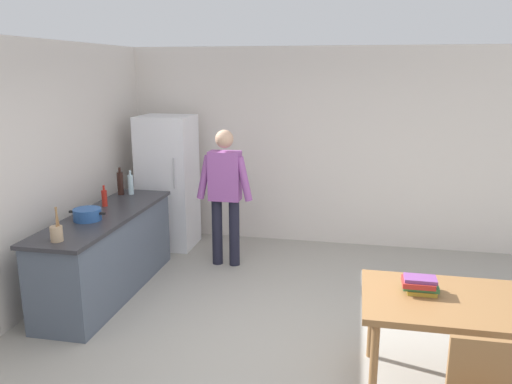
{
  "coord_description": "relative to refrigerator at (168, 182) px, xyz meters",
  "views": [
    {
      "loc": [
        0.61,
        -3.96,
        2.41
      ],
      "look_at": [
        -0.47,
        1.36,
        1.08
      ],
      "focal_mm": 35.5,
      "sensor_mm": 36.0,
      "label": 1
    }
  ],
  "objects": [
    {
      "name": "ground_plane",
      "position": [
        1.9,
        -2.4,
        -0.9
      ],
      "size": [
        14.0,
        14.0,
        0.0
      ],
      "primitive_type": "plane",
      "color": "#9E998E"
    },
    {
      "name": "wall_back",
      "position": [
        1.9,
        0.6,
        0.45
      ],
      "size": [
        6.4,
        0.12,
        2.7
      ],
      "primitive_type": "cube",
      "color": "silver",
      "rests_on": "ground_plane"
    },
    {
      "name": "wall_left",
      "position": [
        -0.7,
        -2.2,
        0.45
      ],
      "size": [
        0.12,
        5.6,
        2.7
      ],
      "primitive_type": "cube",
      "color": "silver",
      "rests_on": "ground_plane"
    },
    {
      "name": "kitchen_counter",
      "position": [
        -0.1,
        -1.6,
        -0.45
      ],
      "size": [
        0.64,
        2.2,
        0.9
      ],
      "color": "#4C5666",
      "rests_on": "ground_plane"
    },
    {
      "name": "refrigerator",
      "position": [
        0.0,
        0.0,
        0.0
      ],
      "size": [
        0.7,
        0.67,
        1.8
      ],
      "color": "white",
      "rests_on": "ground_plane"
    },
    {
      "name": "person",
      "position": [
        0.95,
        -0.55,
        0.08
      ],
      "size": [
        0.7,
        0.22,
        1.7
      ],
      "color": "#1E1E2D",
      "rests_on": "ground_plane"
    },
    {
      "name": "dining_table",
      "position": [
        3.3,
        -2.7,
        -0.23
      ],
      "size": [
        1.4,
        0.9,
        0.75
      ],
      "color": "olive",
      "rests_on": "ground_plane"
    },
    {
      "name": "cooking_pot",
      "position": [
        -0.16,
        -1.85,
        0.06
      ],
      "size": [
        0.4,
        0.28,
        0.12
      ],
      "color": "#285193",
      "rests_on": "kitchen_counter"
    },
    {
      "name": "utensil_jar",
      "position": [
        -0.09,
        -2.5,
        0.08
      ],
      "size": [
        0.11,
        0.11,
        0.32
      ],
      "color": "tan",
      "rests_on": "kitchen_counter"
    },
    {
      "name": "bottle_wine_dark",
      "position": [
        -0.31,
        -0.78,
        0.15
      ],
      "size": [
        0.08,
        0.08,
        0.34
      ],
      "color": "black",
      "rests_on": "kitchen_counter"
    },
    {
      "name": "bottle_water_clear",
      "position": [
        -0.19,
        -0.74,
        0.13
      ],
      "size": [
        0.07,
        0.07,
        0.3
      ],
      "color": "silver",
      "rests_on": "kitchen_counter"
    },
    {
      "name": "bottle_sauce_red",
      "position": [
        -0.24,
        -1.32,
        0.1
      ],
      "size": [
        0.06,
        0.06,
        0.24
      ],
      "color": "#B22319",
      "rests_on": "kitchen_counter"
    },
    {
      "name": "book_stack",
      "position": [
        3.02,
        -2.63,
        -0.09
      ],
      "size": [
        0.27,
        0.2,
        0.13
      ],
      "color": "gold",
      "rests_on": "dining_table"
    }
  ]
}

